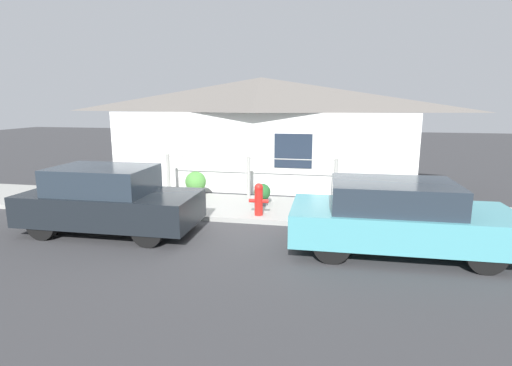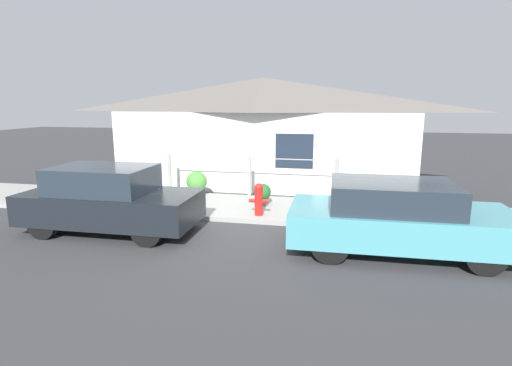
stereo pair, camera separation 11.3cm
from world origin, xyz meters
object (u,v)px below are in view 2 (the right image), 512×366
Objects in this scene: car_left at (109,200)px; potted_plant_corner at (397,199)px; potted_plant_near_hydrant at (263,194)px; potted_plant_by_fence at (197,183)px; car_right at (397,217)px; fire_hydrant at (259,199)px.

car_left reaches higher than potted_plant_corner.
potted_plant_by_fence is at bearing 163.47° from potted_plant_near_hydrant.
car_right reaches higher than potted_plant_near_hydrant.
car_right is at bearing -31.43° from potted_plant_by_fence.
car_right is 5.88m from potted_plant_by_fence.
car_right is 7.63× the size of potted_plant_corner.
fire_hydrant is at bearing 26.55° from car_left.
car_right is (5.84, -0.00, -0.03)m from car_left.
potted_plant_near_hydrant is at bearing 40.13° from car_left.
potted_plant_by_fence is at bearing 147.54° from car_right.
potted_plant_by_fence is (0.83, 3.07, -0.20)m from car_left.
fire_hydrant is (-2.90, 1.52, -0.16)m from car_right.
fire_hydrant reaches higher than potted_plant_corner.
car_left is at bearing 178.97° from car_right.
potted_plant_by_fence is 5.39m from potted_plant_corner.
potted_plant_corner is (6.20, 2.66, -0.31)m from car_left.
potted_plant_near_hydrant is (-3.00, 2.47, -0.26)m from car_right.
potted_plant_corner is (5.37, -0.40, -0.11)m from potted_plant_by_fence.
potted_plant_by_fence is at bearing 74.17° from car_left.
potted_plant_corner is at bearing 19.37° from fire_hydrant.
potted_plant_by_fence is at bearing 143.79° from fire_hydrant.
car_left is at bearing -139.10° from potted_plant_near_hydrant.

